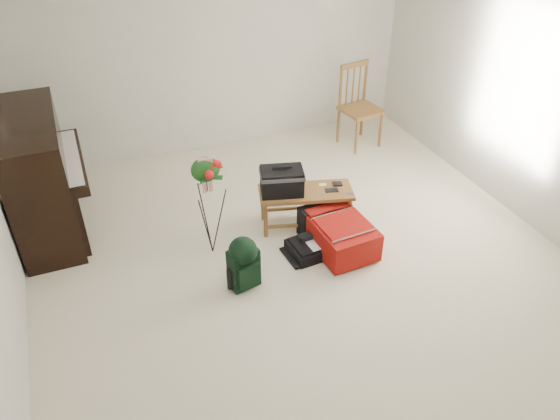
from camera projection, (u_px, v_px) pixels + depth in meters
name	position (u px, v px, depth m)	size (l,w,h in m)	color
floor	(305.00, 268.00, 5.25)	(5.00, 5.50, 0.01)	beige
wall_back	(215.00, 52.00, 6.63)	(5.00, 0.04, 2.50)	beige
wall_right	(543.00, 106.00, 5.31)	(0.04, 5.50, 2.50)	beige
piano	(42.00, 179.00, 5.45)	(0.71, 1.50, 1.25)	black
bench	(291.00, 187.00, 5.47)	(1.02, 0.63, 0.74)	brown
dining_chair	(360.00, 107.00, 7.06)	(0.53, 0.53, 1.07)	brown
red_suitcase	(336.00, 230.00, 5.45)	(0.56, 0.80, 0.33)	#B31C07
black_duffel	(313.00, 246.00, 5.40)	(0.49, 0.40, 0.19)	black
green_backpack	(243.00, 261.00, 4.88)	(0.30, 0.27, 0.53)	black
flower_stand	(209.00, 207.00, 5.15)	(0.42, 0.42, 1.10)	black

